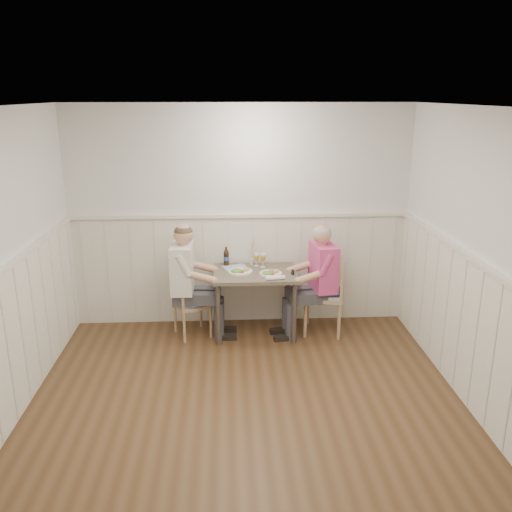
{
  "coord_description": "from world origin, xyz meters",
  "views": [
    {
      "loc": [
        -0.15,
        -3.98,
        2.7
      ],
      "look_at": [
        0.16,
        1.64,
        1.0
      ],
      "focal_mm": 38.0,
      "sensor_mm": 36.0,
      "label": 1
    }
  ],
  "objects_px": {
    "man_in_pink": "(319,289)",
    "beer_bottle": "(226,257)",
    "chair_right": "(329,291)",
    "dining_table": "(255,280)",
    "grass_vase": "(252,252)",
    "chair_left": "(188,301)",
    "diner_cream": "(187,290)"
  },
  "relations": [
    {
      "from": "man_in_pink",
      "to": "beer_bottle",
      "type": "height_order",
      "value": "man_in_pink"
    },
    {
      "from": "chair_right",
      "to": "beer_bottle",
      "type": "xyz_separation_m",
      "value": [
        -1.17,
        0.29,
        0.34
      ]
    },
    {
      "from": "dining_table",
      "to": "beer_bottle",
      "type": "distance_m",
      "value": 0.46
    },
    {
      "from": "dining_table",
      "to": "grass_vase",
      "type": "bearing_deg",
      "value": 95.64
    },
    {
      "from": "chair_right",
      "to": "man_in_pink",
      "type": "bearing_deg",
      "value": -164.89
    },
    {
      "from": "chair_left",
      "to": "beer_bottle",
      "type": "relative_size",
      "value": 3.5
    },
    {
      "from": "dining_table",
      "to": "man_in_pink",
      "type": "relative_size",
      "value": 0.71
    },
    {
      "from": "chair_left",
      "to": "beer_bottle",
      "type": "distance_m",
      "value": 0.68
    },
    {
      "from": "dining_table",
      "to": "chair_left",
      "type": "relative_size",
      "value": 1.19
    },
    {
      "from": "beer_bottle",
      "to": "chair_right",
      "type": "bearing_deg",
      "value": -13.93
    },
    {
      "from": "chair_right",
      "to": "diner_cream",
      "type": "xyz_separation_m",
      "value": [
        -1.62,
        -0.03,
        0.05
      ]
    },
    {
      "from": "dining_table",
      "to": "chair_right",
      "type": "relative_size",
      "value": 1.0
    },
    {
      "from": "man_in_pink",
      "to": "diner_cream",
      "type": "bearing_deg",
      "value": 179.88
    },
    {
      "from": "chair_left",
      "to": "diner_cream",
      "type": "height_order",
      "value": "diner_cream"
    },
    {
      "from": "chair_left",
      "to": "beer_bottle",
      "type": "height_order",
      "value": "beer_bottle"
    },
    {
      "from": "dining_table",
      "to": "beer_bottle",
      "type": "bearing_deg",
      "value": 141.11
    },
    {
      "from": "man_in_pink",
      "to": "grass_vase",
      "type": "xyz_separation_m",
      "value": [
        -0.76,
        0.33,
        0.35
      ]
    },
    {
      "from": "man_in_pink",
      "to": "beer_bottle",
      "type": "xyz_separation_m",
      "value": [
        -1.05,
        0.32,
        0.3
      ]
    },
    {
      "from": "chair_left",
      "to": "man_in_pink",
      "type": "relative_size",
      "value": 0.59
    },
    {
      "from": "chair_right",
      "to": "diner_cream",
      "type": "relative_size",
      "value": 0.7
    },
    {
      "from": "man_in_pink",
      "to": "beer_bottle",
      "type": "distance_m",
      "value": 1.14
    },
    {
      "from": "chair_right",
      "to": "chair_left",
      "type": "relative_size",
      "value": 1.2
    },
    {
      "from": "dining_table",
      "to": "chair_left",
      "type": "distance_m",
      "value": 0.8
    },
    {
      "from": "diner_cream",
      "to": "grass_vase",
      "type": "distance_m",
      "value": 0.88
    },
    {
      "from": "chair_right",
      "to": "grass_vase",
      "type": "relative_size",
      "value": 2.7
    },
    {
      "from": "chair_right",
      "to": "man_in_pink",
      "type": "height_order",
      "value": "man_in_pink"
    },
    {
      "from": "chair_right",
      "to": "chair_left",
      "type": "height_order",
      "value": "chair_right"
    },
    {
      "from": "grass_vase",
      "to": "chair_left",
      "type": "bearing_deg",
      "value": -157.72
    },
    {
      "from": "dining_table",
      "to": "chair_right",
      "type": "height_order",
      "value": "chair_right"
    },
    {
      "from": "dining_table",
      "to": "man_in_pink",
      "type": "xyz_separation_m",
      "value": [
        0.73,
        -0.06,
        -0.1
      ]
    },
    {
      "from": "chair_right",
      "to": "grass_vase",
      "type": "distance_m",
      "value": 1.01
    },
    {
      "from": "chair_left",
      "to": "grass_vase",
      "type": "relative_size",
      "value": 2.26
    }
  ]
}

